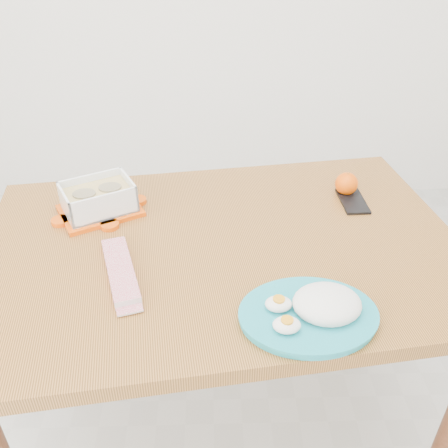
{
  "coord_description": "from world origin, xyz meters",
  "views": [
    {
      "loc": [
        0.01,
        -0.83,
        1.51
      ],
      "look_at": [
        0.03,
        0.21,
        0.81
      ],
      "focal_mm": 40.0,
      "sensor_mm": 36.0,
      "label": 1
    }
  ],
  "objects_px": {
    "dining_table": "(224,273)",
    "rice_plate": "(315,309)",
    "smartphone": "(353,201)",
    "food_container": "(98,199)",
    "orange_fruit": "(347,184)"
  },
  "relations": [
    {
      "from": "dining_table",
      "to": "smartphone",
      "type": "bearing_deg",
      "value": 19.03
    },
    {
      "from": "dining_table",
      "to": "food_container",
      "type": "xyz_separation_m",
      "value": [
        -0.34,
        0.16,
        0.14
      ]
    },
    {
      "from": "dining_table",
      "to": "rice_plate",
      "type": "distance_m",
      "value": 0.35
    },
    {
      "from": "rice_plate",
      "to": "smartphone",
      "type": "bearing_deg",
      "value": 63.69
    },
    {
      "from": "dining_table",
      "to": "smartphone",
      "type": "height_order",
      "value": "smartphone"
    },
    {
      "from": "smartphone",
      "to": "dining_table",
      "type": "bearing_deg",
      "value": -155.26
    },
    {
      "from": "dining_table",
      "to": "smartphone",
      "type": "distance_m",
      "value": 0.44
    },
    {
      "from": "rice_plate",
      "to": "smartphone",
      "type": "distance_m",
      "value": 0.51
    },
    {
      "from": "orange_fruit",
      "to": "dining_table",
      "type": "bearing_deg",
      "value": -146.61
    },
    {
      "from": "rice_plate",
      "to": "orange_fruit",
      "type": "bearing_deg",
      "value": 66.74
    },
    {
      "from": "dining_table",
      "to": "rice_plate",
      "type": "height_order",
      "value": "rice_plate"
    },
    {
      "from": "food_container",
      "to": "orange_fruit",
      "type": "height_order",
      "value": "food_container"
    },
    {
      "from": "orange_fruit",
      "to": "rice_plate",
      "type": "relative_size",
      "value": 0.22
    },
    {
      "from": "food_container",
      "to": "orange_fruit",
      "type": "distance_m",
      "value": 0.72
    },
    {
      "from": "dining_table",
      "to": "smartphone",
      "type": "xyz_separation_m",
      "value": [
        0.38,
        0.19,
        0.1
      ]
    }
  ]
}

